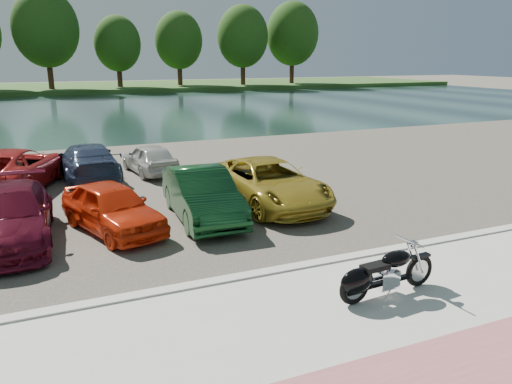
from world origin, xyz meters
The scene contains 16 objects.
ground centered at (0.00, 0.00, 0.00)m, with size 200.00×200.00×0.00m, color #595447.
promenade centered at (0.00, -1.00, 0.05)m, with size 60.00×6.00×0.10m, color beige.
pink_path centered at (0.00, -2.50, 0.10)m, with size 60.00×2.00×0.01m, color #905152.
kerb centered at (0.00, 2.00, 0.07)m, with size 60.00×0.30×0.14m, color beige.
parking_lot centered at (0.00, 11.00, 0.02)m, with size 60.00×18.00×0.04m, color #3C3930.
river centered at (0.00, 40.00, 0.00)m, with size 120.00×40.00×0.00m, color #192E2C.
far_bank centered at (0.00, 72.00, 0.30)m, with size 120.00×24.00×0.60m, color #244619.
far_trees centered at (4.36, 65.79, 7.49)m, with size 70.25×10.68×12.52m.
motorcycle centered at (0.76, 0.10, 0.56)m, with size 2.33×0.75×1.05m.
car_3 centered at (-5.88, 6.41, 0.75)m, with size 1.99×4.89×1.42m, color #540C1D.
car_4 centered at (-3.39, 6.25, 0.70)m, with size 1.57×3.90×1.33m, color red.
car_5 centered at (-0.84, 6.30, 0.77)m, with size 1.55×4.45×1.47m, color #103D1B.
car_6 centered at (1.52, 6.84, 0.76)m, with size 2.40×5.19×1.44m, color #A88E26.
car_10 centered at (-5.99, 12.13, 0.79)m, with size 2.50×5.42×1.51m, color #AE1E1D.
car_11 centered at (-3.40, 12.72, 0.74)m, with size 1.97×4.85×1.41m, color navy.
car_12 centered at (-1.00, 12.85, 0.65)m, with size 1.45×3.59×1.22m, color beige.
Camera 1 is at (-4.94, -7.06, 4.61)m, focal length 35.00 mm.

